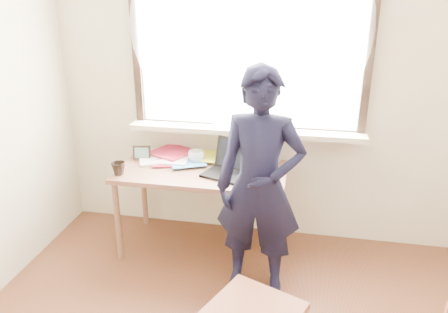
% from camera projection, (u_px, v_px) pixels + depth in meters
% --- Properties ---
extents(room_shell, '(3.52, 4.02, 2.61)m').
position_uv_depth(room_shell, '(228.00, 89.00, 1.58)').
color(room_shell, beige).
rests_on(room_shell, ground).
extents(desk, '(1.28, 0.64, 0.68)m').
position_uv_depth(desk, '(202.00, 178.00, 3.34)').
color(desk, brown).
rests_on(desk, ground).
extents(laptop, '(0.43, 0.39, 0.24)m').
position_uv_depth(laptop, '(232.00, 166.00, 3.22)').
color(laptop, black).
rests_on(laptop, desk).
extents(mug_white, '(0.18, 0.18, 0.10)m').
position_uv_depth(mug_white, '(196.00, 157.00, 3.43)').
color(mug_white, white).
rests_on(mug_white, desk).
extents(mug_dark, '(0.14, 0.14, 0.10)m').
position_uv_depth(mug_dark, '(118.00, 169.00, 3.21)').
color(mug_dark, black).
rests_on(mug_dark, desk).
extents(mouse, '(0.10, 0.07, 0.04)m').
position_uv_depth(mouse, '(253.00, 177.00, 3.15)').
color(mouse, black).
rests_on(mouse, desk).
extents(desk_clutter, '(0.76, 0.48, 0.04)m').
position_uv_depth(desk_clutter, '(186.00, 157.00, 3.51)').
color(desk_clutter, white).
rests_on(desk_clutter, desk).
extents(book_a, '(0.31, 0.34, 0.03)m').
position_uv_depth(book_a, '(150.00, 155.00, 3.56)').
color(book_a, white).
rests_on(book_a, desk).
extents(book_b, '(0.22, 0.26, 0.02)m').
position_uv_depth(book_b, '(258.00, 160.00, 3.48)').
color(book_b, white).
rests_on(book_b, desk).
extents(picture_frame, '(0.14, 0.05, 0.11)m').
position_uv_depth(picture_frame, '(142.00, 154.00, 3.48)').
color(picture_frame, black).
rests_on(picture_frame, desk).
extents(person, '(0.58, 0.39, 1.56)m').
position_uv_depth(person, '(260.00, 187.00, 2.81)').
color(person, black).
rests_on(person, ground).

